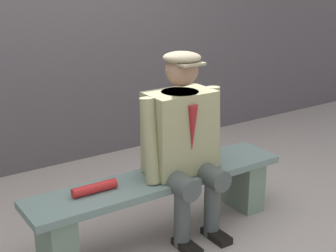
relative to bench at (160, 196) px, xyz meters
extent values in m
plane|color=gray|center=(0.00, 0.00, -0.30)|extent=(30.00, 30.00, 0.00)
cube|color=slate|center=(0.00, 0.00, 0.12)|extent=(1.89, 0.38, 0.05)
cube|color=slate|center=(-0.77, 0.00, -0.10)|extent=(0.17, 0.32, 0.39)
cube|color=slate|center=(0.77, 0.00, -0.10)|extent=(0.17, 0.32, 0.39)
cube|color=#8C895E|center=(-0.16, 0.00, 0.44)|extent=(0.46, 0.28, 0.57)
cylinder|color=#1E2338|center=(-0.16, 0.00, 0.69)|extent=(0.25, 0.25, 0.06)
cone|color=maroon|center=(-0.16, 0.15, 0.50)|extent=(0.07, 0.07, 0.31)
sphere|color=#8C664C|center=(-0.16, 0.02, 0.87)|extent=(0.22, 0.22, 0.22)
ellipsoid|color=gray|center=(-0.16, 0.02, 0.95)|extent=(0.25, 0.25, 0.08)
cube|color=gray|center=(-0.16, 0.12, 0.92)|extent=(0.17, 0.10, 0.02)
cylinder|color=#434844|center=(-0.28, 0.11, 0.15)|extent=(0.15, 0.44, 0.15)
cylinder|color=#434844|center=(-0.28, 0.22, -0.07)|extent=(0.11, 0.11, 0.45)
cube|color=black|center=(-0.28, 0.28, -0.27)|extent=(0.10, 0.24, 0.05)
cylinder|color=#8C895E|center=(-0.42, 0.04, 0.43)|extent=(0.11, 0.14, 0.58)
cylinder|color=#434844|center=(-0.03, 0.11, 0.15)|extent=(0.15, 0.44, 0.15)
cylinder|color=#434844|center=(-0.03, 0.22, -0.07)|extent=(0.11, 0.11, 0.45)
cube|color=black|center=(-0.03, 0.28, -0.27)|extent=(0.10, 0.24, 0.05)
cylinder|color=#8C895E|center=(0.10, 0.04, 0.43)|extent=(0.11, 0.17, 0.58)
cylinder|color=#B21E1E|center=(0.48, -0.02, 0.18)|extent=(0.30, 0.07, 0.06)
cube|color=#4C4446|center=(0.00, -1.72, 0.77)|extent=(12.00, 0.24, 2.15)
camera|label=1|loc=(1.67, 2.60, 1.54)|focal=52.86mm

